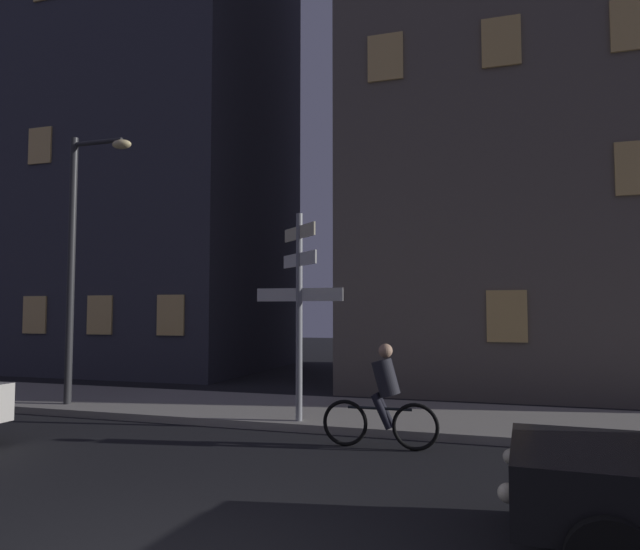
# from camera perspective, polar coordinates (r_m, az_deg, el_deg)

# --- Properties ---
(sidewalk_kerb) EXTENTS (40.00, 3.28, 0.14)m
(sidewalk_kerb) POSITION_cam_1_polar(r_m,az_deg,el_deg) (11.69, 3.72, -13.68)
(sidewalk_kerb) COLOR gray
(sidewalk_kerb) RESTS_ON ground_plane
(signpost) EXTENTS (1.66, 0.97, 3.77)m
(signpost) POSITION_cam_1_polar(r_m,az_deg,el_deg) (10.46, -2.09, -2.27)
(signpost) COLOR gray
(signpost) RESTS_ON sidewalk_kerb
(street_lamp) EXTENTS (1.52, 0.28, 5.77)m
(street_lamp) POSITION_cam_1_polar(r_m,az_deg,el_deg) (13.41, -22.83, 2.85)
(street_lamp) COLOR #2D2D30
(street_lamp) RESTS_ON sidewalk_kerb
(cyclist) EXTENTS (1.82, 0.33, 1.61)m
(cyclist) POSITION_cam_1_polar(r_m,az_deg,el_deg) (9.10, 6.27, -12.23)
(cyclist) COLOR black
(cyclist) RESTS_ON ground_plane
(building_left_block) EXTENTS (12.47, 7.95, 19.58)m
(building_left_block) POSITION_cam_1_polar(r_m,az_deg,el_deg) (24.79, -19.41, 14.61)
(building_left_block) COLOR #383842
(building_left_block) RESTS_ON ground_plane
(building_right_block) EXTENTS (13.96, 9.60, 19.30)m
(building_right_block) POSITION_cam_1_polar(r_m,az_deg,el_deg) (20.38, 25.80, 18.44)
(building_right_block) COLOR #6B6056
(building_right_block) RESTS_ON ground_plane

